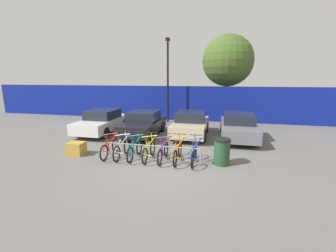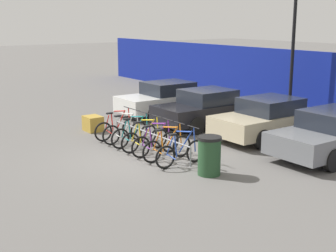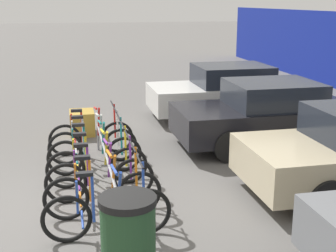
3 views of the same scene
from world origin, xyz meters
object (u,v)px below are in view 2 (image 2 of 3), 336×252
(bike_rack, at_px, (150,135))
(car_beige, at_px, (268,119))
(cargo_crate, at_px, (93,124))
(bicycle_orange, at_px, (167,147))
(car_white, at_px, (167,99))
(bicycle_red, at_px, (117,128))
(car_black, at_px, (206,108))
(trash_bin, at_px, (209,156))
(bicycle_purple, at_px, (156,143))
(bicycle_white, at_px, (125,131))
(lamp_post, at_px, (294,34))
(bicycle_blue, at_px, (181,152))
(car_grey, at_px, (334,134))
(bicycle_yellow, at_px, (145,139))
(bicycle_teal, at_px, (134,135))

(bike_rack, bearing_deg, car_beige, 75.06)
(bike_rack, height_order, cargo_crate, bike_rack)
(bicycle_orange, relative_size, car_white, 0.41)
(bicycle_red, bearing_deg, cargo_crate, -176.31)
(car_black, xyz_separation_m, cargo_crate, (-1.75, -3.88, -0.41))
(bicycle_orange, xyz_separation_m, trash_bin, (1.71, 0.14, 0.14))
(bicycle_orange, height_order, cargo_crate, bicycle_orange)
(bicycle_purple, bearing_deg, bicycle_red, 177.73)
(bicycle_white, height_order, car_white, car_white)
(car_white, height_order, lamp_post, lamp_post)
(bicycle_red, relative_size, bicycle_white, 1.00)
(bicycle_blue, height_order, car_beige, car_beige)
(bicycle_red, distance_m, car_grey, 6.95)
(car_beige, bearing_deg, bicycle_blue, -80.69)
(bicycle_yellow, xyz_separation_m, cargo_crate, (-3.29, -0.13, -0.10))
(car_white, xyz_separation_m, car_grey, (7.94, 0.44, 0.00))
(car_white, height_order, cargo_crate, car_white)
(car_white, bearing_deg, car_black, -0.64)
(bicycle_blue, bearing_deg, bike_rack, 178.68)
(bicycle_white, height_order, car_grey, car_grey)
(bicycle_white, height_order, bicycle_orange, same)
(bicycle_yellow, xyz_separation_m, car_black, (-1.54, 3.75, 0.31))
(car_grey, bearing_deg, cargo_crate, -148.41)
(lamp_post, xyz_separation_m, cargo_crate, (-2.22, -8.10, -3.10))
(bicycle_orange, bearing_deg, trash_bin, 8.36)
(bicycle_orange, bearing_deg, car_white, 148.65)
(car_black, bearing_deg, car_beige, 10.63)
(bicycle_purple, xyz_separation_m, cargo_crate, (-3.89, -0.13, -0.10))
(bicycle_red, relative_size, bicycle_yellow, 1.00)
(bicycle_white, distance_m, bicycle_purple, 1.79)
(bicycle_white, relative_size, cargo_crate, 2.44)
(bicycle_orange, bearing_deg, bike_rack, 176.37)
(car_black, bearing_deg, car_grey, 5.01)
(bicycle_blue, xyz_separation_m, car_grey, (1.93, 4.21, 0.31))
(car_black, bearing_deg, bicycle_red, -93.03)
(bicycle_white, xyz_separation_m, car_beige, (2.34, 4.25, 0.31))
(bicycle_purple, bearing_deg, bicycle_orange, -2.27)
(bicycle_teal, height_order, bicycle_yellow, same)
(car_grey, bearing_deg, car_white, -176.86)
(bicycle_white, distance_m, bicycle_blue, 3.04)
(car_white, height_order, trash_bin, car_white)
(cargo_crate, bearing_deg, bicycle_teal, 2.78)
(bicycle_orange, height_order, car_white, car_white)
(car_beige, bearing_deg, car_white, -174.89)
(car_beige, relative_size, cargo_crate, 5.69)
(bicycle_yellow, relative_size, bicycle_orange, 1.00)
(bicycle_white, xyz_separation_m, bicycle_yellow, (1.19, 0.00, 0.00))
(bicycle_teal, relative_size, bicycle_purple, 1.00)
(car_grey, bearing_deg, bicycle_yellow, -131.87)
(car_beige, bearing_deg, bicycle_purple, -97.38)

